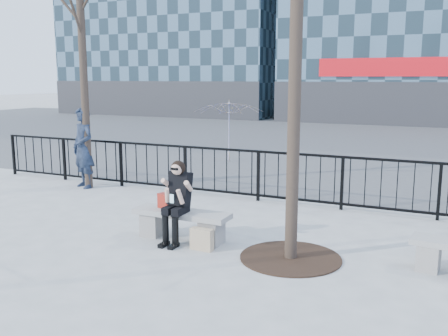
% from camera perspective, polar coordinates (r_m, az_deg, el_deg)
% --- Properties ---
extents(ground, '(120.00, 120.00, 0.00)m').
position_cam_1_polar(ground, '(8.36, -4.84, -8.13)').
color(ground, gray).
rests_on(ground, ground).
extents(street_surface, '(60.00, 23.00, 0.01)m').
position_cam_1_polar(street_surface, '(22.39, 14.47, 3.22)').
color(street_surface, '#474747').
rests_on(street_surface, ground).
extents(railing, '(14.00, 0.06, 1.10)m').
position_cam_1_polar(railing, '(10.85, 2.95, -0.79)').
color(railing, black).
rests_on(railing, ground).
extents(tree_grate, '(1.50, 1.50, 0.02)m').
position_cam_1_polar(tree_grate, '(7.56, 7.61, -10.13)').
color(tree_grate, black).
rests_on(tree_grate, ground).
extents(bench_main, '(1.65, 0.46, 0.49)m').
position_cam_1_polar(bench_main, '(8.27, -4.87, -6.15)').
color(bench_main, slate).
rests_on(bench_main, ground).
extents(seated_woman, '(0.50, 0.64, 1.34)m').
position_cam_1_polar(seated_woman, '(8.04, -5.47, -3.91)').
color(seated_woman, black).
rests_on(seated_woman, ground).
extents(handbag, '(0.33, 0.24, 0.25)m').
position_cam_1_polar(handbag, '(8.36, -6.64, -3.79)').
color(handbag, maroon).
rests_on(handbag, bench_main).
extents(shopping_bag, '(0.37, 0.15, 0.34)m').
position_cam_1_polar(shopping_bag, '(7.81, -2.55, -8.13)').
color(shopping_bag, beige).
rests_on(shopping_bag, ground).
extents(standing_man, '(0.83, 0.69, 1.94)m').
position_cam_1_polar(standing_man, '(12.47, -15.78, 2.23)').
color(standing_man, black).
rests_on(standing_man, ground).
extents(vendor_umbrella, '(2.64, 2.67, 1.96)m').
position_cam_1_polar(vendor_umbrella, '(15.73, 0.55, 4.25)').
color(vendor_umbrella, yellow).
rests_on(vendor_umbrella, ground).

